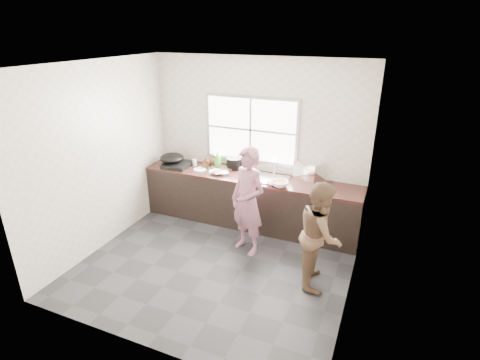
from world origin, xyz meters
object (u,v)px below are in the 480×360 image
at_px(plate_food, 200,170).
at_px(pot_lid_right, 204,169).
at_px(bowl_mince, 216,172).
at_px(glass_jar, 194,162).
at_px(bottle_brown_short, 215,160).
at_px(person_side, 320,234).
at_px(cutting_board, 223,167).
at_px(black_pot, 234,163).
at_px(woman, 248,205).
at_px(burner, 177,165).
at_px(bottle_brown_tall, 206,163).
at_px(dish_rack, 309,170).
at_px(pot_lid_left, 181,165).
at_px(wok, 172,158).
at_px(bowl_crabs, 280,184).
at_px(bottle_green, 218,159).
at_px(bowl_held, 271,183).

xyz_separation_m(plate_food, pot_lid_right, (0.04, 0.07, -0.00)).
distance_m(bowl_mince, glass_jar, 0.57).
bearing_deg(bottle_brown_short, glass_jar, -159.62).
bearing_deg(person_side, cutting_board, 45.47).
height_order(black_pot, pot_lid_right, black_pot).
xyz_separation_m(woman, cutting_board, (-0.82, 0.93, 0.13)).
height_order(cutting_board, burner, burner).
bearing_deg(person_side, bottle_brown_short, 46.45).
bearing_deg(woman, bowl_mince, 165.19).
bearing_deg(bottle_brown_tall, cutting_board, 16.48).
height_order(person_side, bottle_brown_tall, person_side).
relative_size(dish_rack, pot_lid_left, 1.65).
distance_m(person_side, plate_food, 2.50).
xyz_separation_m(glass_jar, wok, (-0.35, -0.16, 0.08)).
bearing_deg(cutting_board, dish_rack, 3.03).
xyz_separation_m(bottle_brown_tall, glass_jar, (-0.24, 0.04, -0.04)).
bearing_deg(woman, person_side, 7.16).
height_order(person_side, black_pot, person_side).
xyz_separation_m(bowl_mince, plate_food, (-0.33, 0.04, -0.02)).
xyz_separation_m(woman, bowl_crabs, (0.29, 0.56, 0.15)).
bearing_deg(woman, burner, 179.91).
distance_m(bottle_green, bottle_brown_tall, 0.21).
relative_size(bottle_green, glass_jar, 2.95).
bearing_deg(cutting_board, person_side, -33.18).
xyz_separation_m(bowl_mince, pot_lid_right, (-0.29, 0.12, -0.02)).
xyz_separation_m(woman, bowl_mince, (-0.83, 0.67, 0.14)).
relative_size(woman, bottle_brown_tall, 8.14).
bearing_deg(bowl_crabs, plate_food, 174.15).
xyz_separation_m(woman, plate_food, (-1.15, 0.71, 0.12)).
relative_size(black_pot, bottle_brown_tall, 1.43).
xyz_separation_m(black_pot, dish_rack, (1.28, 0.00, 0.06)).
bearing_deg(burner, bottle_brown_short, 26.32).
height_order(person_side, bottle_brown_short, person_side).
bearing_deg(plate_food, bowl_mince, -7.58).
bearing_deg(bottle_brown_short, wok, -157.83).
bearing_deg(woman, dish_rack, 81.86).
bearing_deg(pot_lid_right, bottle_green, 33.62).
height_order(dish_rack, pot_lid_left, dish_rack).
height_order(bowl_mince, pot_lid_right, bowl_mince).
distance_m(plate_food, bottle_green, 0.35).
distance_m(bowl_mince, black_pot, 0.39).
distance_m(cutting_board, bowl_crabs, 1.17).
distance_m(person_side, bottle_green, 2.40).
relative_size(bowl_crabs, bowl_held, 1.16).
xyz_separation_m(wok, pot_lid_left, (0.13, 0.07, -0.13)).
bearing_deg(burner, plate_food, -0.81).
relative_size(glass_jar, wok, 0.26).
distance_m(black_pot, plate_food, 0.59).
relative_size(bowl_held, bottle_green, 0.59).
bearing_deg(bowl_mince, pot_lid_left, 170.48).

